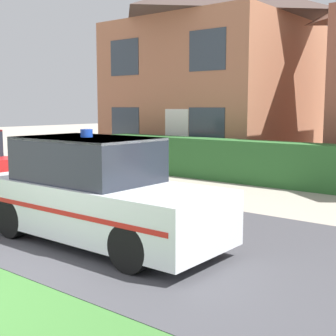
% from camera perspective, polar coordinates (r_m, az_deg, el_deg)
% --- Properties ---
extents(road_strip, '(28.00, 5.08, 0.01)m').
position_cam_1_polar(road_strip, '(8.19, -3.02, -7.94)').
color(road_strip, '#424247').
rests_on(road_strip, ground).
extents(garden_hedge, '(12.69, 0.79, 1.22)m').
position_cam_1_polar(garden_hedge, '(13.15, 14.03, 0.40)').
color(garden_hedge, '#2D662D').
rests_on(garden_hedge, ground).
extents(police_car, '(4.35, 1.66, 1.82)m').
position_cam_1_polar(police_car, '(7.59, -8.85, -3.07)').
color(police_car, black).
rests_on(police_car, road_strip).
extents(house_left, '(7.00, 7.06, 7.17)m').
position_cam_1_polar(house_left, '(19.19, 5.92, 11.85)').
color(house_left, '#A86B4C').
rests_on(house_left, ground).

